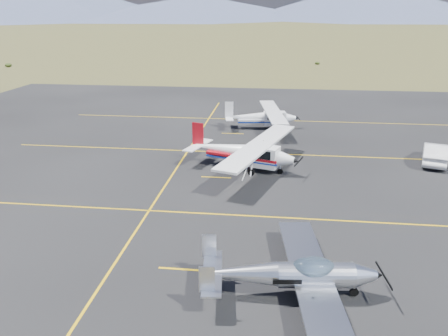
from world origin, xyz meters
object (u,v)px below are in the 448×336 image
(aircraft_plain, at_px, (262,117))
(sedan, at_px, (435,153))
(aircraft_cessna, at_px, (243,151))
(aircraft_low_wing, at_px, (294,275))

(aircraft_plain, height_order, sedan, aircraft_plain)
(aircraft_cessna, height_order, aircraft_plain, aircraft_cessna)
(aircraft_cessna, bearing_deg, sedan, 29.60)
(aircraft_plain, bearing_deg, aircraft_cessna, -102.89)
(aircraft_cessna, distance_m, sedan, 13.96)
(aircraft_low_wing, relative_size, aircraft_cessna, 0.83)
(aircraft_plain, bearing_deg, aircraft_low_wing, -93.50)
(aircraft_cessna, xyz_separation_m, aircraft_plain, (0.88, 11.22, -0.17))
(sedan, bearing_deg, aircraft_cessna, 29.07)
(aircraft_low_wing, height_order, sedan, aircraft_low_wing)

